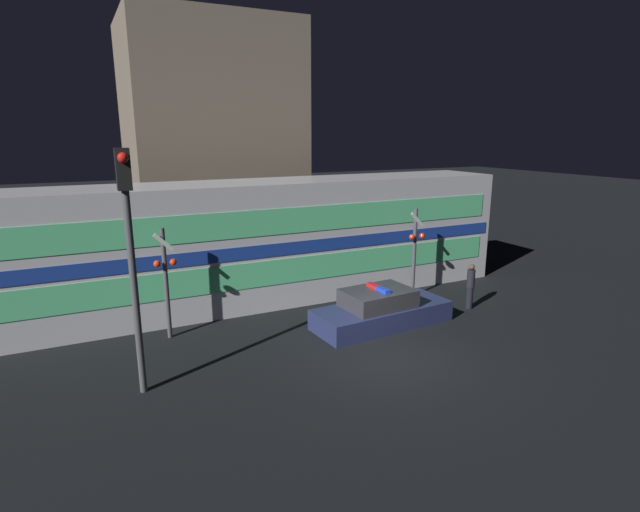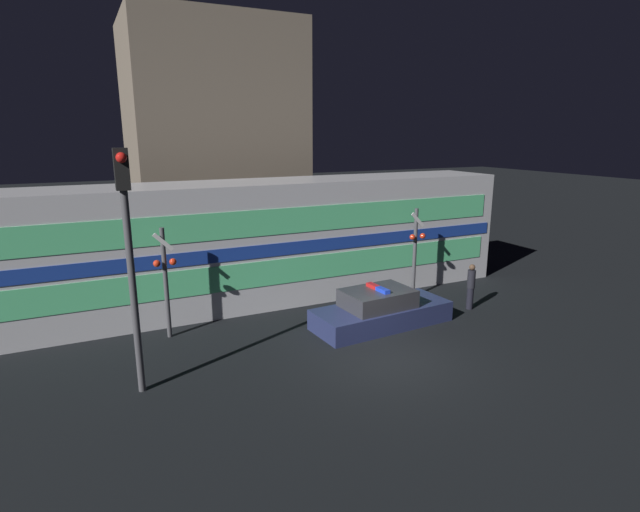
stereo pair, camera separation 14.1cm
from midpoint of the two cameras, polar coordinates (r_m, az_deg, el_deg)
The scene contains 8 objects.
ground_plane at distance 14.20m, azimuth 7.79°, elevation -11.38°, with size 120.00×120.00×0.00m, color black.
train at distance 18.27m, azimuth -6.01°, elevation 1.66°, with size 18.90×2.84×4.37m.
police_car at distance 16.19m, azimuth 7.18°, elevation -6.22°, with size 4.63×2.02×1.33m.
pedestrian at distance 18.22m, azimuth 17.07°, elevation -3.31°, with size 0.27×0.27×1.62m.
crossing_signal_near at distance 18.70m, azimuth 11.05°, elevation 0.77°, with size 0.67×0.30×3.37m.
crossing_signal_far at distance 15.39m, azimuth -16.98°, elevation -2.42°, with size 0.67×0.30×3.37m.
traffic_light_corner at distance 11.90m, azimuth -20.70°, elevation 1.21°, with size 0.30×0.46×5.72m.
building_left at distance 24.55m, azimuth -11.89°, elevation 12.24°, with size 7.42×6.16×10.88m.
Camera 2 is at (-7.15, -10.67, 6.03)m, focal length 28.00 mm.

